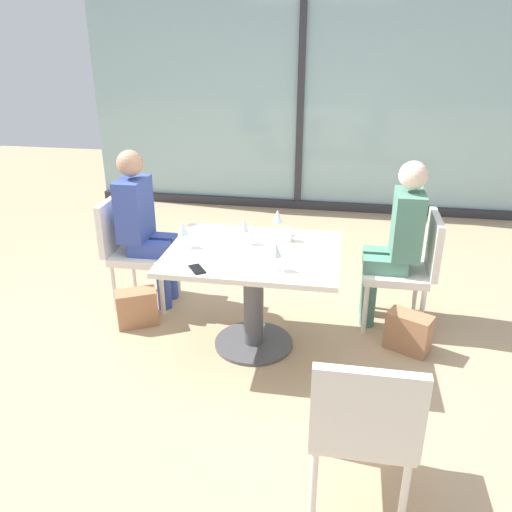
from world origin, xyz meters
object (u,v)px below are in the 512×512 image
Objects in this scene: wine_glass_0 at (183,228)px; coffee_cup at (288,235)px; chair_far_left at (132,245)px; dining_table_main at (254,277)px; person_far_left at (143,221)px; wine_glass_3 at (277,217)px; wine_glass_1 at (244,225)px; wine_glass_2 at (276,250)px; cell_phone_on_table at (197,269)px; handbag_0 at (137,308)px; chair_front_right at (363,421)px; person_far_right at (397,237)px; handbag_1 at (408,332)px; chair_far_right at (409,263)px.

wine_glass_0 is 2.06× the size of coffee_cup.
dining_table_main is at bearing -25.03° from chair_far_left.
wine_glass_3 is at bearing -8.89° from person_far_left.
wine_glass_2 is at bearing -55.22° from wine_glass_1.
wine_glass_0 is 1.28× the size of cell_phone_on_table.
dining_table_main reaches higher than handbag_0.
wine_glass_2 is (1.27, -0.77, 0.37)m from chair_far_left.
chair_front_right is at bearing -70.93° from coffee_cup.
wine_glass_2 reaches higher than handbag_0.
person_far_right is at bearing 0.00° from chair_far_left.
wine_glass_1 and wine_glass_2 have the same top height.
coffee_cup is 0.30× the size of handbag_0.
wine_glass_1 is 0.29m from wine_glass_3.
person_far_right reaches higher than handbag_1.
handbag_1 is (0.11, -0.39, -0.56)m from person_far_right.
wine_glass_1 is 0.62× the size of handbag_0.
person_far_left reaches higher than wine_glass_1.
person_far_right is 6.81× the size of wine_glass_2.
handbag_0 is at bearing 160.34° from wine_glass_2.
coffee_cup is (0.09, -0.11, -0.09)m from wine_glass_3.
chair_far_left is 2.90× the size of handbag_0.
wine_glass_1 is 2.06× the size of coffee_cup.
chair_far_left reaches higher than cell_phone_on_table.
wine_glass_1 is 1.00× the size of wine_glass_3.
wine_glass_1 is 1.11m from handbag_0.
coffee_cup is (-0.77, -0.28, 0.08)m from person_far_right.
dining_table_main is at bearing -154.97° from chair_far_right.
wine_glass_1 is 0.53m from cell_phone_on_table.
chair_far_right is 1.05m from wine_glass_3.
wine_glass_1 reaches higher than chair_front_right.
wine_glass_2 is (0.66, -0.26, 0.00)m from wine_glass_0.
wine_glass_3 is (0.20, 0.21, 0.00)m from wine_glass_1.
wine_glass_0 reaches higher than handbag_1.
dining_table_main is at bearing -132.08° from coffee_cup.
chair_far_right is 2.06m from person_far_left.
wine_glass_1 is (-0.80, 1.40, 0.37)m from chair_front_right.
person_far_left is at bearing -164.38° from handbag_1.
wine_glass_0 is 0.86m from handbag_0.
wine_glass_0 reaches higher than handbag_0.
dining_table_main is at bearing 119.42° from chair_front_right.
wine_glass_0 is (-1.56, -0.51, 0.37)m from chair_far_right.
wine_glass_2 is at bearing -31.46° from chair_far_left.
person_far_left reaches higher than chair_far_right.
wine_glass_2 is 0.62× the size of handbag_0.
chair_far_left is 0.69× the size of person_far_right.
wine_glass_1 is at bearing -132.98° from wine_glass_3.
wine_glass_3 is at bearing 30.06° from wine_glass_0.
handbag_1 is (-0.00, -0.39, -0.36)m from chair_far_right.
wine_glass_0 is 1.00× the size of wine_glass_1.
chair_far_right is at bearing 18.24° from wine_glass_1.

